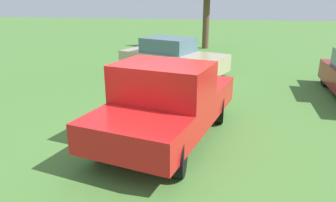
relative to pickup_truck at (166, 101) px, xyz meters
name	(u,v)px	position (x,y,z in m)	size (l,w,h in m)	color
ground_plane	(152,140)	(0.09, -0.31, -0.94)	(80.00, 80.00, 0.00)	#477533
pickup_truck	(166,101)	(0.00, 0.00, 0.00)	(4.75, 2.95, 1.81)	black
sedan_near	(172,57)	(-6.59, -1.00, -0.24)	(3.35, 4.87, 1.49)	black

